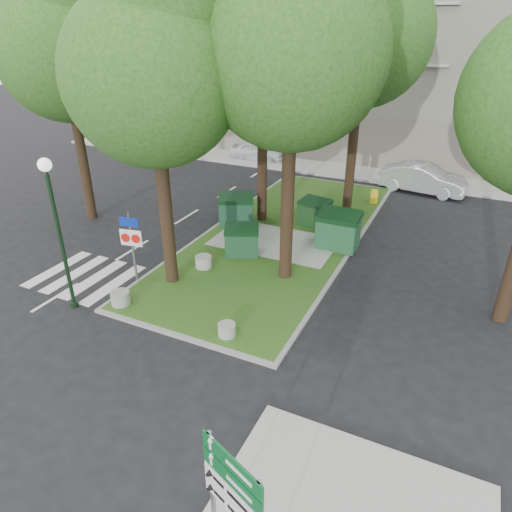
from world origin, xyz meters
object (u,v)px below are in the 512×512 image
Objects in this scene: tree_median_mid at (266,59)px; car_silver at (423,179)px; dumpster_b at (242,240)px; bollard_mid at (203,262)px; bollard_right at (227,330)px; traffic_sign_pole at (132,239)px; street_lamp at (56,219)px; tree_median_far at (367,21)px; bollard_left at (120,298)px; tree_median_near_right at (297,33)px; dumpster_c at (315,212)px; dumpster_a at (236,210)px; dumpster_d at (338,230)px; car_white at (258,151)px; tree_street_left at (65,40)px; tree_median_near_left at (155,59)px; directional_sign at (234,496)px; litter_bin at (374,197)px.

tree_median_mid reaches higher than car_silver.
dumpster_b is 1.80m from bollard_mid.
traffic_sign_pole is (-4.46, 1.50, 1.39)m from bollard_right.
tree_median_far is at bearing 64.61° from street_lamp.
tree_median_mid is 10.90m from bollard_left.
tree_median_near_right is 8.78m from dumpster_c.
tree_median_mid reaches higher than dumpster_a.
traffic_sign_pole is (-1.65, -1.82, 1.36)m from bollard_mid.
tree_median_mid reaches higher than dumpster_d.
bollard_left is 0.16× the size of car_white.
tree_street_left is 11.15m from bollard_left.
bollard_left is at bearing -108.49° from tree_median_near_left.
tree_median_near_left is 0.88× the size of tree_median_far.
street_lamp is 1.86× the size of directional_sign.
traffic_sign_pole is at bearing -116.16° from tree_median_far.
car_silver is (3.31, 16.06, 0.44)m from bollard_right.
dumpster_a is 0.50× the size of car_white.
car_white is at bearing 101.37° from bollard_left.
dumpster_d is at bearing 174.65° from car_silver.
tree_street_left is 13.37m from dumpster_d.
litter_bin is (1.80, 3.99, -0.25)m from dumpster_c.
car_white reaches higher than bollard_mid.
street_lamp is at bearing -51.61° from tree_street_left.
tree_median_mid is 6.33m from dumpster_a.
tree_median_mid is 10.32m from street_lamp.
dumpster_b reaches higher than litter_bin.
dumpster_b is (1.60, -2.59, -0.10)m from dumpster_a.
tree_median_near_right is 6.91× the size of dumpster_d.
tree_street_left is at bearing 162.52° from directional_sign.
tree_median_near_left is 9.31m from dumpster_d.
dumpster_d reaches higher than bollard_right.
litter_bin is (4.20, 9.60, 0.12)m from bollard_mid.
tree_median_near_right reaches higher than tree_median_mid.
street_lamp reaches higher than dumpster_d.
bollard_right is 0.20× the size of directional_sign.
traffic_sign_pole is at bearing 161.45° from bollard_right.
tree_median_mid is 3.77× the size of traffic_sign_pole.
tree_median_near_right is 3.07× the size of car_white.
car_white is (-3.10, 16.70, -1.06)m from traffic_sign_pole.
dumpster_d is at bearing 43.49° from bollard_mid.
dumpster_a is 3.51m from dumpster_c.
dumpster_b is 5.30m from bollard_right.
tree_median_mid reaches higher than directional_sign.
car_silver is at bearing 76.99° from dumpster_d.
tree_street_left is at bearing 164.72° from car_white.
bollard_mid is 2.81m from traffic_sign_pole.
dumpster_c reaches higher than bollard_right.
tree_street_left is at bearing 153.43° from tree_median_near_left.
bollard_right is 16.41m from car_silver.
tree_median_far reaches higher than tree_median_near_right.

